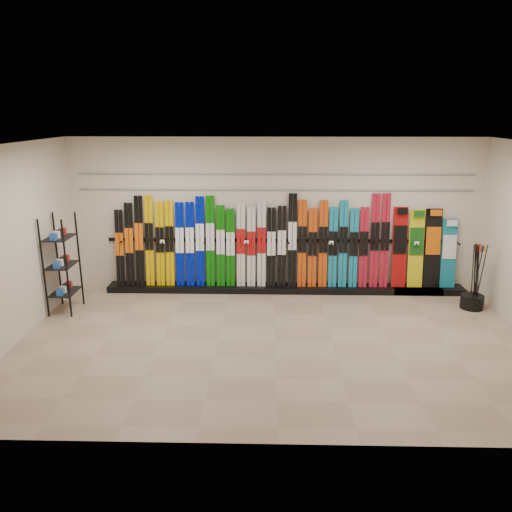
{
  "coord_description": "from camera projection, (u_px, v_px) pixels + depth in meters",
  "views": [
    {
      "loc": [
        -0.12,
        -7.1,
        3.45
      ],
      "look_at": [
        -0.32,
        1.0,
        1.1
      ],
      "focal_mm": 35.0,
      "sensor_mm": 36.0,
      "label": 1
    }
  ],
  "objects": [
    {
      "name": "left_wall",
      "position": [
        9.0,
        247.0,
        7.46
      ],
      "size": [
        0.0,
        5.0,
        5.0
      ],
      "primitive_type": "plane",
      "rotation": [
        1.57,
        0.0,
        1.57
      ],
      "color": "beige",
      "rests_on": "floor"
    },
    {
      "name": "slatwall_rail_1",
      "position": [
        275.0,
        174.0,
        9.52
      ],
      "size": [
        7.6,
        0.02,
        0.03
      ],
      "primitive_type": "cube",
      "color": "gray",
      "rests_on": "back_wall"
    },
    {
      "name": "skis",
      "position": [
        251.0,
        244.0,
        9.76
      ],
      "size": [
        5.38,
        0.24,
        1.83
      ],
      "color": "black",
      "rests_on": "ski_rack_base"
    },
    {
      "name": "back_wall",
      "position": [
        274.0,
        215.0,
        9.76
      ],
      "size": [
        8.0,
        0.0,
        8.0
      ],
      "primitive_type": "plane",
      "rotation": [
        1.57,
        0.0,
        0.0
      ],
      "color": "beige",
      "rests_on": "floor"
    },
    {
      "name": "ceiling",
      "position": [
        277.0,
        145.0,
        6.94
      ],
      "size": [
        8.0,
        8.0,
        0.0
      ],
      "primitive_type": "plane",
      "rotation": [
        3.14,
        0.0,
        0.0
      ],
      "color": "silver",
      "rests_on": "back_wall"
    },
    {
      "name": "snowboards",
      "position": [
        424.0,
        249.0,
        9.73
      ],
      "size": [
        1.25,
        0.24,
        1.57
      ],
      "color": "#990C0C",
      "rests_on": "ski_rack_base"
    },
    {
      "name": "accessory_rack",
      "position": [
        62.0,
        264.0,
        8.78
      ],
      "size": [
        0.4,
        0.6,
        1.74
      ],
      "primitive_type": "cube",
      "color": "black",
      "rests_on": "floor"
    },
    {
      "name": "slatwall_rail_0",
      "position": [
        275.0,
        190.0,
        9.6
      ],
      "size": [
        7.6,
        0.02,
        0.03
      ],
      "primitive_type": "cube",
      "color": "gray",
      "rests_on": "back_wall"
    },
    {
      "name": "ski_poles",
      "position": [
        476.0,
        276.0,
        8.95
      ],
      "size": [
        0.25,
        0.29,
        1.18
      ],
      "color": "black",
      "rests_on": "pole_bin"
    },
    {
      "name": "floor",
      "position": [
        275.0,
        342.0,
        7.78
      ],
      "size": [
        8.0,
        8.0,
        0.0
      ],
      "primitive_type": "plane",
      "color": "gray",
      "rests_on": "ground"
    },
    {
      "name": "pole_bin",
      "position": [
        472.0,
        302.0,
        9.07
      ],
      "size": [
        0.41,
        0.41,
        0.25
      ],
      "primitive_type": "cylinder",
      "color": "black",
      "rests_on": "floor"
    },
    {
      "name": "ski_rack_base",
      "position": [
        285.0,
        288.0,
        9.94
      ],
      "size": [
        8.0,
        0.4,
        0.12
      ],
      "primitive_type": "cube",
      "color": "black",
      "rests_on": "floor"
    }
  ]
}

